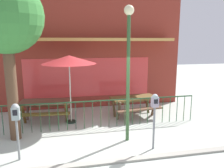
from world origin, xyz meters
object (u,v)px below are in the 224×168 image
object	(u,v)px
picnic_table_left	(46,105)
picnic_table_right	(134,101)
street_lamp	(128,55)
parking_meter_near	(16,117)
street_tree	(5,18)
patio_umbrella	(69,60)
parking_meter_far	(155,107)

from	to	relation	value
picnic_table_left	picnic_table_right	world-z (taller)	same
street_lamp	parking_meter_near	bearing A→B (deg)	-169.60
picnic_table_right	street_tree	world-z (taller)	street_tree
street_tree	street_lamp	distance (m)	3.54
street_tree	parking_meter_near	bearing A→B (deg)	-75.36
patio_umbrella	street_lamp	world-z (taller)	street_lamp
picnic_table_right	parking_meter_far	size ratio (longest dim) A/B	1.26
picnic_table_left	picnic_table_right	size ratio (longest dim) A/B	0.97
street_tree	street_lamp	xyz separation A→B (m)	(3.30, -0.78, -1.00)
parking_meter_far	picnic_table_left	bearing A→B (deg)	136.75
patio_umbrella	parking_meter_near	bearing A→B (deg)	-119.49
picnic_table_right	patio_umbrella	xyz separation A→B (m)	(-2.44, -0.19, 1.67)
picnic_table_right	street_lamp	bearing A→B (deg)	-112.23
parking_meter_far	patio_umbrella	bearing A→B (deg)	130.63
patio_umbrella	street_lamp	size ratio (longest dim) A/B	0.63
patio_umbrella	parking_meter_near	xyz separation A→B (m)	(-1.35, -2.39, -1.15)
picnic_table_left	parking_meter_near	size ratio (longest dim) A/B	1.31
picnic_table_left	street_tree	xyz separation A→B (m)	(-0.80, -1.42, 2.93)
patio_umbrella	street_tree	size ratio (longest dim) A/B	0.52
patio_umbrella	picnic_table_right	bearing A→B (deg)	4.42
patio_umbrella	street_tree	bearing A→B (deg)	-147.83
patio_umbrella	parking_meter_far	xyz separation A→B (m)	(2.16, -2.52, -1.08)
street_tree	parking_meter_far	bearing A→B (deg)	-20.67
parking_meter_far	picnic_table_right	bearing A→B (deg)	84.19
patio_umbrella	street_tree	distance (m)	2.37
parking_meter_far	street_lamp	size ratio (longest dim) A/B	0.40
picnic_table_left	patio_umbrella	xyz separation A→B (m)	(0.89, -0.36, 1.67)
picnic_table_right	street_lamp	size ratio (longest dim) A/B	0.51
picnic_table_right	parking_meter_far	bearing A→B (deg)	-95.81
patio_umbrella	parking_meter_far	distance (m)	3.49
street_tree	street_lamp	world-z (taller)	street_tree
parking_meter_near	parking_meter_far	xyz separation A→B (m)	(3.51, -0.13, 0.08)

